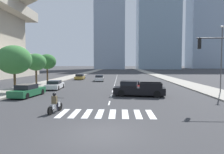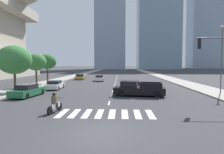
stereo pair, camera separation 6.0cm
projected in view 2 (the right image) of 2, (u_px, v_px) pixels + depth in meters
name	position (u px, v px, depth m)	size (l,w,h in m)	color
ground_plane	(100.00, 134.00, 10.29)	(800.00, 800.00, 0.00)	#333335
sidewalk_east	(180.00, 82.00, 39.63)	(4.00, 260.00, 0.15)	gray
sidewalk_west	(52.00, 81.00, 40.76)	(4.00, 260.00, 0.15)	gray
crosswalk_near	(106.00, 114.00, 14.43)	(6.75, 2.71, 0.01)	silver
lane_divider_center	(116.00, 81.00, 42.35)	(0.14, 50.00, 0.01)	silver
motorcycle_lead	(55.00, 105.00, 14.73)	(0.71, 2.06, 1.49)	black
pickup_truck	(137.00, 89.00, 22.47)	(5.78, 2.61, 1.67)	black
sedan_red_0	(134.00, 86.00, 27.72)	(2.25, 4.72, 1.21)	maroon
sedan_green_1	(28.00, 91.00, 22.11)	(2.30, 4.87, 1.37)	#1E6038
sedan_white_2	(55.00, 85.00, 28.88)	(2.08, 4.49, 1.22)	silver
sedan_white_3	(99.00, 78.00, 42.92)	(2.16, 4.70, 1.21)	silver
sedan_gold_4	(80.00, 77.00, 47.06)	(1.99, 4.35, 1.28)	#B28E38
street_lamp_east	(222.00, 54.00, 24.03)	(0.50, 0.24, 7.92)	#3F3F42
street_tree_nearest	(14.00, 60.00, 24.65)	(4.12, 4.12, 5.68)	#4C3823
street_tree_second	(36.00, 62.00, 31.01)	(3.08, 3.08, 5.03)	#4C3823
street_tree_third	(47.00, 62.00, 35.73)	(3.12, 3.12, 5.18)	#4C3823
office_tower_left_skyline	(110.00, 5.00, 149.14)	(21.82, 20.80, 96.14)	#8C9EB2
office_tower_center_skyline	(158.00, 14.00, 148.97)	(29.44, 24.68, 82.68)	#7A93A8
office_tower_right_skyline	(208.00, 2.00, 173.79)	(29.32, 20.49, 115.37)	#8C9EB2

